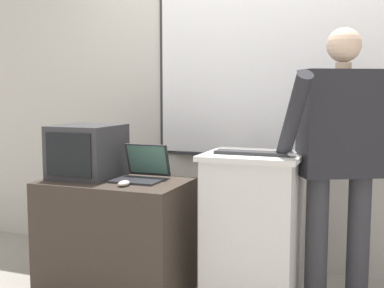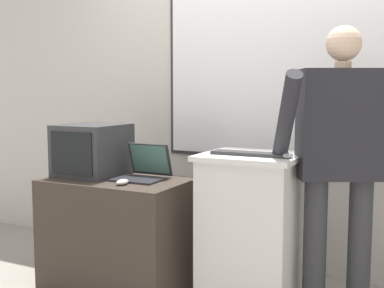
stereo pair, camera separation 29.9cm
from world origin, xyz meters
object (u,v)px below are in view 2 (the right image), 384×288
object	(u,v)px
person_presenter	(340,152)
crt_monitor	(92,150)
lectern_podium	(251,231)
side_desk	(118,235)
computer_mouse_by_keyboard	(288,155)
laptop	(144,169)
wireless_keyboard	(250,154)
computer_mouse_by_laptop	(122,182)

from	to	relation	value
person_presenter	crt_monitor	bearing A→B (deg)	159.61
lectern_podium	crt_monitor	world-z (taller)	crt_monitor
side_desk	computer_mouse_by_keyboard	bearing A→B (deg)	3.35
side_desk	laptop	distance (m)	0.47
wireless_keyboard	computer_mouse_by_keyboard	xyz separation A→B (m)	(0.22, -0.02, 0.01)
computer_mouse_by_laptop	crt_monitor	bearing A→B (deg)	152.44
laptop	crt_monitor	size ratio (longest dim) A/B	0.70
person_presenter	crt_monitor	size ratio (longest dim) A/B	3.85
lectern_podium	laptop	xyz separation A→B (m)	(-0.71, -0.06, 0.33)
lectern_podium	computer_mouse_by_laptop	xyz separation A→B (m)	(-0.72, -0.29, 0.29)
side_desk	lectern_podium	bearing A→B (deg)	9.71
lectern_podium	side_desk	bearing A→B (deg)	-170.29
laptop	person_presenter	bearing A→B (deg)	6.54
person_presenter	crt_monitor	xyz separation A→B (m)	(-1.58, -0.18, -0.05)
lectern_podium	side_desk	world-z (taller)	lectern_podium
wireless_keyboard	computer_mouse_by_laptop	world-z (taller)	wireless_keyboard
laptop	wireless_keyboard	world-z (taller)	laptop
crt_monitor	lectern_podium	bearing A→B (deg)	5.23
person_presenter	laptop	bearing A→B (deg)	159.68
wireless_keyboard	crt_monitor	distance (m)	1.10
lectern_podium	wireless_keyboard	xyz separation A→B (m)	(0.01, -0.07, 0.47)
person_presenter	laptop	world-z (taller)	person_presenter
side_desk	computer_mouse_by_laptop	xyz separation A→B (m)	(0.15, -0.15, 0.39)
lectern_podium	laptop	size ratio (longest dim) A/B	3.09
side_desk	person_presenter	xyz separation A→B (m)	(1.35, 0.23, 0.59)
side_desk	computer_mouse_by_laptop	size ratio (longest dim) A/B	9.10
lectern_podium	computer_mouse_by_laptop	distance (m)	0.82
lectern_podium	wireless_keyboard	bearing A→B (deg)	-80.36
laptop	wireless_keyboard	size ratio (longest dim) A/B	0.68
side_desk	crt_monitor	xyz separation A→B (m)	(-0.23, 0.05, 0.54)
wireless_keyboard	laptop	bearing A→B (deg)	179.26
side_desk	computer_mouse_by_keyboard	distance (m)	1.24
lectern_podium	person_presenter	world-z (taller)	person_presenter
person_presenter	lectern_podium	bearing A→B (deg)	162.36
person_presenter	computer_mouse_by_keyboard	distance (m)	0.30
lectern_podium	side_desk	distance (m)	0.88
laptop	crt_monitor	world-z (taller)	crt_monitor
computer_mouse_by_laptop	computer_mouse_by_keyboard	size ratio (longest dim) A/B	1.00
laptop	wireless_keyboard	distance (m)	0.73
computer_mouse_by_laptop	computer_mouse_by_keyboard	distance (m)	0.99
wireless_keyboard	side_desk	bearing A→B (deg)	-174.76
person_presenter	computer_mouse_by_laptop	bearing A→B (deg)	170.37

